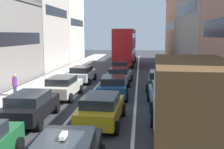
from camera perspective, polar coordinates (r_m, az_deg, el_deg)
The scene contains 17 objects.
sidewalk_left at distance 28.75m, azimuth -11.73°, elevation -0.52°, with size 2.60×64.00×0.14m, color #B2B2B2.
lane_stripe_left at distance 27.67m, azimuth -1.80°, elevation -0.83°, with size 0.16×60.00×0.01m, color silver.
lane_stripe_right at distance 27.43m, azimuth 5.25°, elevation -0.94°, with size 0.16×60.00×0.01m, color silver.
building_row_left at distance 32.19m, azimuth -20.21°, elevation 10.79°, with size 7.20×43.90×13.89m.
building_row_right at distance 30.80m, azimuth 21.13°, elevation 9.81°, with size 7.20×43.90×12.83m.
removalist_box_truck at distance 10.23m, azimuth 15.52°, elevation -5.75°, with size 3.00×7.80×3.58m.
sedan_centre_lane_second at distance 13.67m, azimuth -2.21°, elevation -6.99°, with size 2.21×4.37×1.49m.
wagon_left_lane_second at distance 14.73m, azimuth -16.46°, elevation -6.21°, with size 2.14×4.34×1.49m.
hatchback_centre_lane_third at distance 19.45m, azimuth 0.27°, elevation -2.36°, with size 2.27×4.40×1.49m.
sedan_left_lane_third at distance 19.58m, azimuth -10.13°, elevation -2.42°, with size 2.14×4.34×1.49m.
coupe_centre_lane_fourth at distance 24.40m, azimuth 1.56°, elevation -0.18°, with size 2.22×4.38×1.49m.
sedan_left_lane_fourth at distance 25.47m, azimuth -6.22°, elevation 0.13°, with size 2.17×4.35×1.49m.
sedan_centre_lane_fifth at distance 30.14m, azimuth 1.84°, elevation 1.45°, with size 2.10×4.32×1.49m.
sedan_right_lane_behind_truck at distance 17.05m, azimuth 11.04°, elevation -4.05°, with size 2.17×4.35×1.49m.
wagon_right_lane_far at distance 22.49m, azimuth 9.83°, elevation -1.03°, with size 2.26×4.40×1.49m.
bus_mid_queue_primary at distance 38.99m, azimuth 2.72°, elevation 6.01°, with size 2.98×10.55×5.06m.
pedestrian_near_kerb at distance 20.43m, azimuth -19.44°, elevation -1.90°, with size 0.34×0.54×1.66m.
Camera 1 is at (1.96, -7.07, 4.41)m, focal length 44.27 mm.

